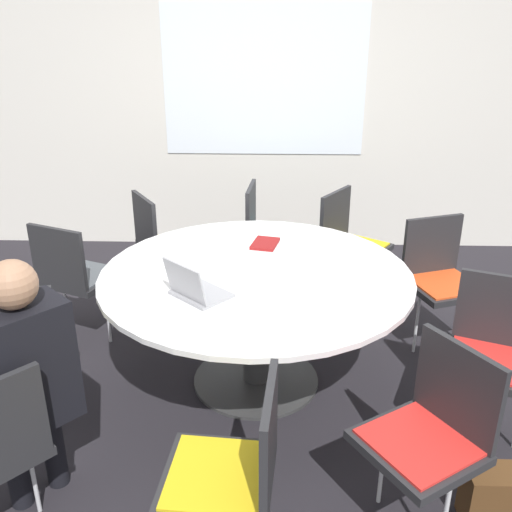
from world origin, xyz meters
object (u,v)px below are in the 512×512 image
object	(u,v)px
spiral_notebook	(265,244)
chair_6	(267,229)
chair_2	(431,427)
chair_4	(440,273)
chair_7	(162,238)
chair_3	(493,347)
person_0	(26,371)
chair_8	(74,271)
chair_1	(235,466)
chair_9	(20,340)
laptop	(194,289)
handbag	(505,497)
chair_5	(349,238)

from	to	relation	value
spiral_notebook	chair_6	bearing A→B (deg)	89.97
chair_2	chair_4	xyz separation A→B (m)	(0.44, 1.54, 0.00)
chair_4	chair_7	bearing A→B (deg)	-35.53
chair_2	chair_3	xyz separation A→B (m)	(0.47, 0.63, 0.00)
chair_3	person_0	xyz separation A→B (m)	(-2.15, -0.57, 0.19)
chair_8	chair_3	bearing A→B (deg)	3.49
chair_1	chair_4	size ratio (longest dim) A/B	1.00
chair_1	spiral_notebook	bearing A→B (deg)	1.93
chair_1	chair_9	world-z (taller)	same
chair_9	person_0	xyz separation A→B (m)	(0.29, -0.55, 0.19)
chair_3	chair_8	size ratio (longest dim) A/B	1.00
chair_7	laptop	xyz separation A→B (m)	(0.44, -1.39, 0.26)
chair_3	laptop	bearing A→B (deg)	18.65
chair_4	person_0	xyz separation A→B (m)	(-2.12, -1.47, 0.19)
laptop	handbag	world-z (taller)	laptop
chair_1	chair_2	xyz separation A→B (m)	(0.79, 0.24, 0.00)
chair_8	handbag	bearing A→B (deg)	-9.29
laptop	spiral_notebook	size ratio (longest dim) A/B	1.56
laptop	chair_1	bearing A→B (deg)	148.25
chair_4	person_0	distance (m)	2.59
chair_2	laptop	world-z (taller)	laptop
chair_2	chair_4	world-z (taller)	same
chair_6	chair_7	size ratio (longest dim) A/B	1.00
chair_5	chair_4	bearing A→B (deg)	74.74
chair_6	spiral_notebook	distance (m)	0.90
chair_2	chair_6	size ratio (longest dim) A/B	1.00
chair_6	chair_5	bearing A→B (deg)	78.36
chair_2	chair_7	size ratio (longest dim) A/B	1.00
chair_1	laptop	bearing A→B (deg)	20.29
chair_9	chair_6	bearing A→B (deg)	37.21
chair_5	spiral_notebook	xyz separation A→B (m)	(-0.63, -0.69, 0.22)
chair_7	handbag	xyz separation A→B (m)	(1.87, -2.09, -0.39)
chair_9	laptop	size ratio (longest dim) A/B	2.35
chair_2	handbag	size ratio (longest dim) A/B	2.43
chair_6	laptop	world-z (taller)	laptop
chair_3	chair_7	distance (m)	2.46
chair_2	person_0	bearing A→B (deg)	55.03
chair_1	spiral_notebook	size ratio (longest dim) A/B	3.68
person_0	chair_1	bearing A→B (deg)	-66.53
chair_6	person_0	world-z (taller)	person_0
chair_4	chair_5	size ratio (longest dim) A/B	1.00
chair_3	handbag	size ratio (longest dim) A/B	2.43
chair_2	chair_4	bearing A→B (deg)	-48.74
chair_4	spiral_notebook	size ratio (longest dim) A/B	3.68
chair_4	handbag	world-z (taller)	chair_4
chair_5	chair_8	world-z (taller)	same
chair_1	handbag	bearing A→B (deg)	-72.63
chair_1	chair_5	world-z (taller)	same
chair_6	chair_8	world-z (taller)	same
chair_4	person_0	world-z (taller)	person_0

